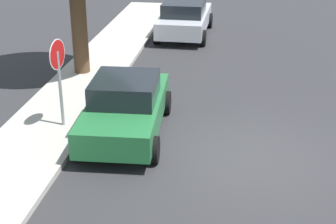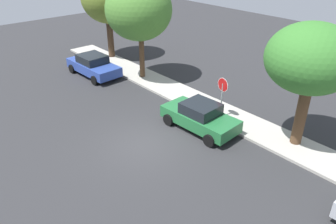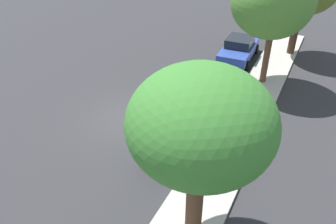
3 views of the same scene
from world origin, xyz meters
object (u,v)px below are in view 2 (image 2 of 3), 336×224
(stop_sign, at_px, (222,91))
(street_tree_near_corner, at_px, (139,10))
(street_tree_mid_block, at_px, (311,59))
(parked_car_green, at_px, (200,116))
(parked_car_blue, at_px, (93,65))

(stop_sign, xyz_separation_m, street_tree_near_corner, (-7.44, 0.17, 3.12))
(street_tree_mid_block, bearing_deg, parked_car_green, -148.51)
(street_tree_near_corner, bearing_deg, street_tree_mid_block, 3.02)
(parked_car_blue, xyz_separation_m, street_tree_mid_block, (14.29, 2.74, 3.54))
(stop_sign, bearing_deg, parked_car_green, -89.81)
(parked_car_green, distance_m, street_tree_mid_block, 5.86)
(parked_car_blue, bearing_deg, street_tree_mid_block, 10.86)
(parked_car_green, distance_m, street_tree_near_corner, 8.67)
(parked_car_blue, relative_size, street_tree_mid_block, 0.77)
(parked_car_green, xyz_separation_m, street_tree_near_corner, (-7.45, 1.83, 4.03))
(street_tree_near_corner, bearing_deg, stop_sign, -1.30)
(stop_sign, height_order, parked_car_blue, stop_sign)
(parked_car_blue, relative_size, street_tree_near_corner, 0.67)
(parked_car_green, xyz_separation_m, parked_car_blue, (-10.31, -0.31, 0.01))
(parked_car_blue, bearing_deg, parked_car_green, 1.70)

